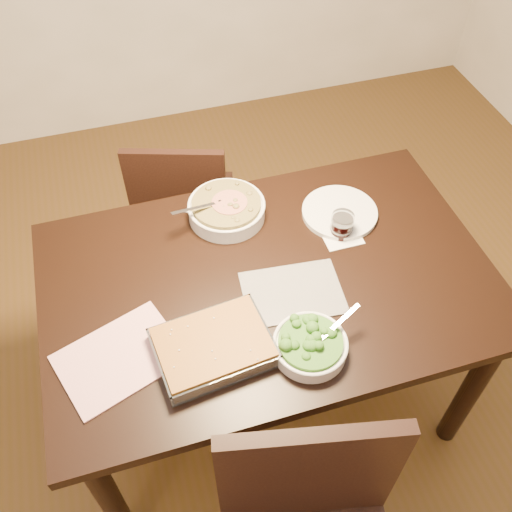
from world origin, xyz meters
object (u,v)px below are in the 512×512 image
(baking_dish, at_px, (213,347))
(broccoli_bowl, at_px, (310,345))
(wine_tumbler, at_px, (342,225))
(stew_bowl, at_px, (227,209))
(chair_far, at_px, (184,204))
(table, at_px, (268,296))
(dinner_plate, at_px, (340,212))

(baking_dish, bearing_deg, broccoli_bowl, -22.24)
(broccoli_bowl, xyz_separation_m, wine_tumbler, (0.25, 0.39, 0.02))
(stew_bowl, height_order, baking_dish, stew_bowl)
(chair_far, bearing_deg, stew_bowl, 121.07)
(table, bearing_deg, chair_far, 102.01)
(table, distance_m, stew_bowl, 0.33)
(baking_dish, bearing_deg, table, 36.18)
(stew_bowl, xyz_separation_m, wine_tumbler, (0.34, -0.19, 0.01))
(stew_bowl, bearing_deg, broccoli_bowl, -81.71)
(table, relative_size, stew_bowl, 4.90)
(stew_bowl, bearing_deg, wine_tumbler, -29.56)
(stew_bowl, xyz_separation_m, dinner_plate, (0.37, -0.10, -0.03))
(stew_bowl, bearing_deg, baking_dish, -108.86)
(table, relative_size, wine_tumbler, 16.50)
(stew_bowl, distance_m, baking_dish, 0.54)
(broccoli_bowl, distance_m, chair_far, 1.05)
(broccoli_bowl, height_order, baking_dish, broccoli_bowl)
(wine_tumbler, bearing_deg, chair_far, 126.00)
(wine_tumbler, bearing_deg, table, -159.33)
(baking_dish, relative_size, dinner_plate, 1.32)
(broccoli_bowl, bearing_deg, chair_far, 100.28)
(table, relative_size, dinner_plate, 5.44)
(stew_bowl, relative_size, broccoli_bowl, 1.23)
(stew_bowl, relative_size, baking_dish, 0.84)
(stew_bowl, height_order, dinner_plate, stew_bowl)
(wine_tumbler, distance_m, chair_far, 0.81)
(chair_far, bearing_deg, wine_tumbler, 143.97)
(broccoli_bowl, height_order, wine_tumbler, wine_tumbler)
(table, height_order, wine_tumbler, wine_tumbler)
(baking_dish, bearing_deg, stew_bowl, 65.02)
(table, distance_m, broccoli_bowl, 0.31)
(broccoli_bowl, bearing_deg, table, 95.89)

